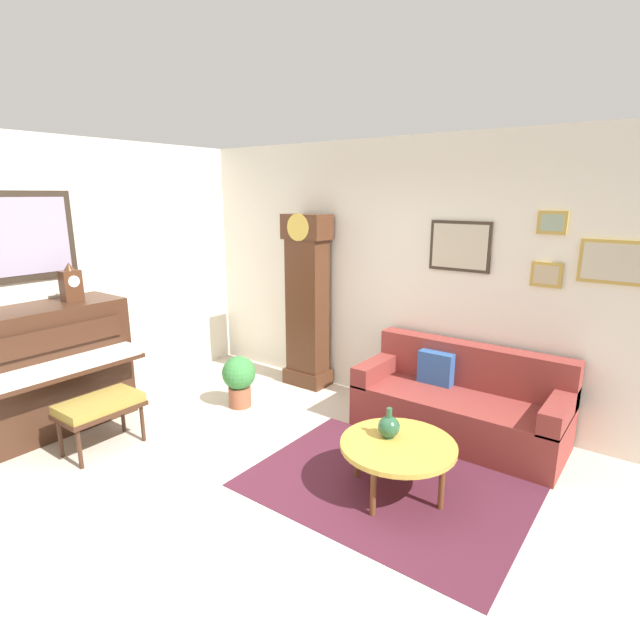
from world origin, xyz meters
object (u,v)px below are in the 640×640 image
piano_bench (100,407)px  coffee_table (398,447)px  potted_plant (239,378)px  piano (49,369)px  mantel_clock (71,284)px  grandfather_clock (307,306)px  green_jug (389,427)px  couch (460,403)px

piano_bench → coffee_table: 2.63m
piano_bench → potted_plant: size_ratio=1.25×
piano → mantel_clock: size_ratio=3.79×
grandfather_clock → potted_plant: (-0.18, -0.96, -0.64)m
piano → green_jug: piano is taller
grandfather_clock → coffee_table: bearing=-35.4°
piano_bench → mantel_clock: size_ratio=1.84×
coffee_table → potted_plant: (-2.13, 0.42, -0.06)m
piano_bench → grandfather_clock: bearing=77.9°
piano → coffee_table: piano is taller
grandfather_clock → potted_plant: bearing=-100.7°
grandfather_clock → couch: 2.08m
piano_bench → green_jug: size_ratio=2.92×
piano → mantel_clock: 0.84m
couch → grandfather_clock: bearing=175.0°
mantel_clock → couch: bearing=30.8°
couch → mantel_clock: mantel_clock is taller
grandfather_clock → mantel_clock: 2.48m
coffee_table → green_jug: size_ratio=3.67×
couch → mantel_clock: 3.91m
piano_bench → mantel_clock: 1.27m
piano_bench → couch: (2.47, 2.18, -0.09)m
piano_bench → mantel_clock: (-0.76, 0.26, 0.99)m
piano → mantel_clock: mantel_clock is taller
piano → piano_bench: (0.76, 0.06, -0.21)m
mantel_clock → green_jug: (3.09, 0.76, -0.89)m
potted_plant → mantel_clock: bearing=-133.5°
grandfather_clock → coffee_table: size_ratio=2.31×
coffee_table → mantel_clock: mantel_clock is taller
couch → potted_plant: (-2.15, -0.79, 0.01)m
piano → grandfather_clock: grandfather_clock is taller
coffee_table → potted_plant: potted_plant is taller
grandfather_clock → coffee_table: 2.45m
piano → coffee_table: (3.20, 1.03, -0.23)m
couch → green_jug: couch is taller
couch → green_jug: bearing=-96.2°
piano_bench → green_jug: 2.55m
potted_plant → coffee_table: bearing=-11.1°
mantel_clock → potted_plant: size_ratio=0.68×
couch → coffee_table: size_ratio=2.16×
mantel_clock → potted_plant: 1.90m
grandfather_clock → green_jug: 2.32m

